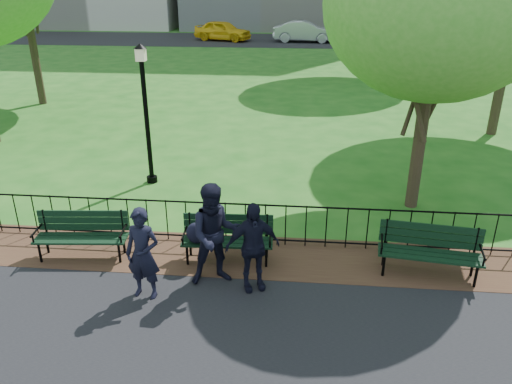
# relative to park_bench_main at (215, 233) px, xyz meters

# --- Properties ---
(ground) EXTENTS (120.00, 120.00, 0.00)m
(ground) POSITION_rel_park_bench_main_xyz_m (-0.11, -1.30, -0.59)
(ground) COLOR #1D5817
(dirt_strip) EXTENTS (60.00, 1.60, 0.01)m
(dirt_strip) POSITION_rel_park_bench_main_xyz_m (-0.11, 0.20, -0.58)
(dirt_strip) COLOR #3B2218
(dirt_strip) RESTS_ON ground
(far_street) EXTENTS (70.00, 9.00, 0.01)m
(far_street) POSITION_rel_park_bench_main_xyz_m (-0.11, 33.70, -0.59)
(far_street) COLOR black
(far_street) RESTS_ON ground
(iron_fence) EXTENTS (24.06, 0.06, 1.00)m
(iron_fence) POSITION_rel_park_bench_main_xyz_m (-0.11, 0.70, -0.09)
(iron_fence) COLOR black
(iron_fence) RESTS_ON ground
(park_bench_main) EXTENTS (1.72, 0.60, 0.96)m
(park_bench_main) POSITION_rel_park_bench_main_xyz_m (0.00, 0.00, 0.00)
(park_bench_main) COLOR black
(park_bench_main) RESTS_ON ground
(park_bench_left_a) EXTENTS (1.77, 0.68, 0.98)m
(park_bench_left_a) POSITION_rel_park_bench_main_xyz_m (-2.56, -0.05, -0.03)
(park_bench_left_a) COLOR black
(park_bench_left_a) RESTS_ON ground
(park_bench_right_a) EXTENTS (1.85, 0.78, 1.02)m
(park_bench_right_a) POSITION_rel_park_bench_main_xyz_m (3.90, -0.07, -0.01)
(park_bench_right_a) COLOR black
(park_bench_right_a) RESTS_ON ground
(lamppost) EXTENTS (0.32, 0.32, 3.52)m
(lamppost) POSITION_rel_park_bench_main_xyz_m (-2.33, 3.70, 1.33)
(lamppost) COLOR black
(lamppost) RESTS_ON ground
(tree_near_e) EXTENTS (4.62, 4.62, 6.44)m
(tree_near_e) POSITION_rel_park_bench_main_xyz_m (4.16, 2.86, 3.88)
(tree_near_e) COLOR #2D2116
(tree_near_e) RESTS_ON ground
(person_left) EXTENTS (0.64, 0.46, 1.61)m
(person_left) POSITION_rel_park_bench_main_xyz_m (-0.98, -1.22, 0.23)
(person_left) COLOR black
(person_left) RESTS_ON asphalt_path
(person_mid) EXTENTS (1.00, 0.72, 1.85)m
(person_mid) POSITION_rel_park_bench_main_xyz_m (0.14, -0.68, 0.35)
(person_mid) COLOR black
(person_mid) RESTS_ON asphalt_path
(person_right) EXTENTS (1.02, 0.70, 1.61)m
(person_right) POSITION_rel_park_bench_main_xyz_m (0.79, -0.82, 0.23)
(person_right) COLOR black
(person_right) RESTS_ON asphalt_path
(taxi) EXTENTS (4.90, 3.14, 1.55)m
(taxi) POSITION_rel_park_bench_main_xyz_m (-5.06, 33.04, 0.20)
(taxi) COLOR yellow
(taxi) RESTS_ON far_street
(sedan_silver) EXTENTS (4.97, 2.02, 1.60)m
(sedan_silver) POSITION_rel_park_bench_main_xyz_m (1.47, 32.76, 0.22)
(sedan_silver) COLOR #B7BABF
(sedan_silver) RESTS_ON far_street
(sedan_dark) EXTENTS (5.27, 2.35, 1.50)m
(sedan_dark) POSITION_rel_park_bench_main_xyz_m (6.13, 34.08, 0.17)
(sedan_dark) COLOR black
(sedan_dark) RESTS_ON far_street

